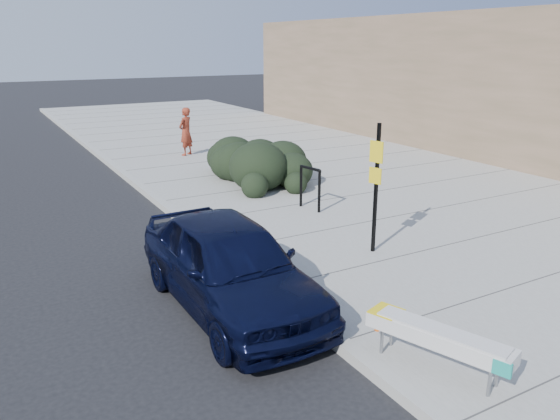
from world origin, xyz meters
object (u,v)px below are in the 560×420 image
Objects in this scene: bike_rack at (310,184)px; sedan_navy at (230,264)px; sign_post at (376,181)px; pedestrian at (186,132)px; bench at (438,337)px.

sedan_navy reaches higher than bike_rack.
bike_rack is at bearing 66.05° from sign_post.
sign_post is 11.00m from pedestrian.
sign_post is at bearing 8.41° from sedan_navy.
bike_rack is 0.62× the size of pedestrian.
bench is 1.79× the size of bike_rack.
sign_post is at bearing 54.99° from pedestrian.
sedan_navy is at bearing -146.53° from bike_rack.
bench is at bearing -132.85° from sign_post.
bench is at bearing -119.25° from bike_rack.
bike_rack is 3.16m from sign_post.
sign_post is at bearing -108.45° from bike_rack.
bike_rack is at bearing 57.92° from pedestrian.
sign_post is (1.89, 3.60, 0.99)m from bench.
bike_rack is 5.17m from sedan_navy.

